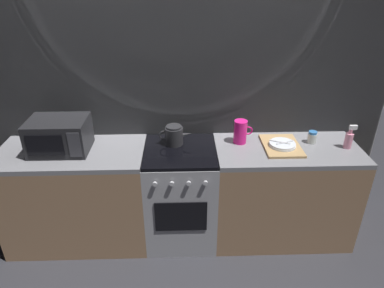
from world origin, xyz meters
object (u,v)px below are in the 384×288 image
(microwave, at_px, (59,135))
(kettle, at_px, (174,135))
(pitcher, at_px, (240,132))
(spice_jar, at_px, (312,137))
(spray_bottle, at_px, (349,139))
(stove_unit, at_px, (181,194))
(dish_pile, at_px, (282,145))

(microwave, xyz_separation_m, kettle, (0.92, 0.08, -0.05))
(kettle, height_order, pitcher, pitcher)
(spice_jar, height_order, spray_bottle, spray_bottle)
(stove_unit, relative_size, dish_pile, 2.25)
(stove_unit, xyz_separation_m, microwave, (-0.97, 0.02, 0.59))
(stove_unit, xyz_separation_m, pitcher, (0.51, 0.11, 0.55))
(microwave, height_order, pitcher, microwave)
(microwave, distance_m, spice_jar, 2.09)
(stove_unit, height_order, dish_pile, dish_pile)
(kettle, relative_size, dish_pile, 0.71)
(pitcher, bearing_deg, spray_bottle, -8.08)
(spray_bottle, bearing_deg, spice_jar, 159.46)
(stove_unit, relative_size, microwave, 1.96)
(stove_unit, xyz_separation_m, spice_jar, (1.12, 0.09, 0.50))
(kettle, xyz_separation_m, dish_pile, (0.89, -0.09, -0.06))
(microwave, xyz_separation_m, spray_bottle, (2.35, -0.03, -0.06))
(spice_jar, bearing_deg, microwave, -178.15)
(pitcher, distance_m, dish_pile, 0.36)
(spice_jar, bearing_deg, kettle, 179.31)
(kettle, distance_m, dish_pile, 0.90)
(pitcher, bearing_deg, microwave, -176.44)
(pitcher, distance_m, spray_bottle, 0.88)
(microwave, height_order, dish_pile, microwave)
(stove_unit, xyz_separation_m, spray_bottle, (1.39, -0.01, 0.53))
(microwave, bearing_deg, stove_unit, -1.30)
(dish_pile, bearing_deg, pitcher, 163.43)
(kettle, height_order, spray_bottle, spray_bottle)
(stove_unit, relative_size, spray_bottle, 4.43)
(stove_unit, distance_m, pitcher, 0.76)
(dish_pile, distance_m, spice_jar, 0.29)
(stove_unit, xyz_separation_m, kettle, (-0.05, 0.10, 0.53))
(dish_pile, bearing_deg, spray_bottle, -2.64)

